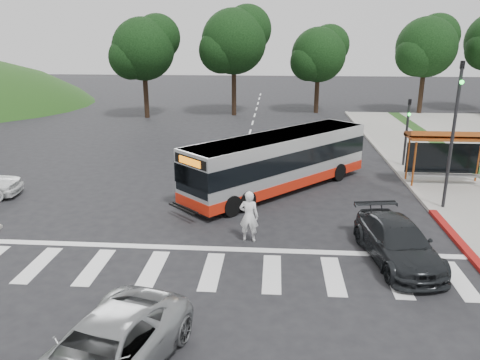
# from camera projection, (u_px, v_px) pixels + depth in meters

# --- Properties ---
(ground) EXTENTS (140.00, 140.00, 0.00)m
(ground) POSITION_uv_depth(u_px,v_px,m) (227.00, 216.00, 20.31)
(ground) COLOR black
(ground) RESTS_ON ground
(sidewalk_east) EXTENTS (4.00, 40.00, 0.12)m
(sidewalk_east) POSITION_uv_depth(u_px,v_px,m) (430.00, 169.00, 27.10)
(sidewalk_east) COLOR gray
(sidewalk_east) RESTS_ON ground
(curb_east) EXTENTS (0.30, 40.00, 0.15)m
(curb_east) POSITION_uv_depth(u_px,v_px,m) (395.00, 168.00, 27.25)
(curb_east) COLOR #9E9991
(curb_east) RESTS_ON ground
(curb_east_red) EXTENTS (0.32, 6.00, 0.15)m
(curb_east_red) POSITION_uv_depth(u_px,v_px,m) (457.00, 240.00, 17.74)
(curb_east_red) COLOR maroon
(curb_east_red) RESTS_ON ground
(crosswalk_ladder) EXTENTS (18.00, 2.60, 0.01)m
(crosswalk_ladder) POSITION_uv_depth(u_px,v_px,m) (212.00, 271.00, 15.56)
(crosswalk_ladder) COLOR silver
(crosswalk_ladder) RESTS_ON ground
(bus_shelter) EXTENTS (4.20, 1.60, 2.86)m
(bus_shelter) POSITION_uv_depth(u_px,v_px,m) (449.00, 141.00, 23.68)
(bus_shelter) COLOR #A14B1A
(bus_shelter) RESTS_ON sidewalk_east
(traffic_signal_ne_tall) EXTENTS (0.18, 0.37, 6.50)m
(traffic_signal_ne_tall) POSITION_uv_depth(u_px,v_px,m) (454.00, 124.00, 19.87)
(traffic_signal_ne_tall) COLOR black
(traffic_signal_ne_tall) RESTS_ON ground
(traffic_signal_ne_short) EXTENTS (0.18, 0.37, 4.00)m
(traffic_signal_ne_short) POSITION_uv_depth(u_px,v_px,m) (407.00, 126.00, 26.95)
(traffic_signal_ne_short) COLOR black
(traffic_signal_ne_short) RESTS_ON ground
(tree_ne_a) EXTENTS (6.16, 5.74, 9.30)m
(tree_ne_a) POSITION_uv_depth(u_px,v_px,m) (427.00, 46.00, 43.91)
(tree_ne_a) COLOR black
(tree_ne_a) RESTS_ON parking_lot
(tree_north_a) EXTENTS (6.60, 6.15, 10.17)m
(tree_north_a) POSITION_uv_depth(u_px,v_px,m) (235.00, 40.00, 43.16)
(tree_north_a) COLOR black
(tree_north_a) RESTS_ON ground
(tree_north_b) EXTENTS (5.72, 5.33, 8.43)m
(tree_north_b) POSITION_uv_depth(u_px,v_px,m) (319.00, 54.00, 44.85)
(tree_north_b) COLOR black
(tree_north_b) RESTS_ON ground
(tree_north_c) EXTENTS (6.16, 5.74, 9.30)m
(tree_north_c) POSITION_uv_depth(u_px,v_px,m) (144.00, 48.00, 42.02)
(tree_north_c) COLOR black
(tree_north_c) RESTS_ON ground
(transit_bus) EXTENTS (9.19, 9.53, 2.81)m
(transit_bus) POSITION_uv_depth(u_px,v_px,m) (279.00, 163.00, 23.26)
(transit_bus) COLOR #ABAEB0
(transit_bus) RESTS_ON ground
(pedestrian) EXTENTS (0.78, 0.56, 2.00)m
(pedestrian) POSITION_uv_depth(u_px,v_px,m) (249.00, 216.00, 17.56)
(pedestrian) COLOR white
(pedestrian) RESTS_ON ground
(dark_sedan) EXTENTS (2.69, 5.06, 1.40)m
(dark_sedan) POSITION_uv_depth(u_px,v_px,m) (397.00, 242.00, 16.10)
(dark_sedan) COLOR black
(dark_sedan) RESTS_ON ground
(silver_suv_south) EXTENTS (3.62, 5.57, 1.43)m
(silver_suv_south) POSITION_uv_depth(u_px,v_px,m) (103.00, 354.00, 10.46)
(silver_suv_south) COLOR #96999A
(silver_suv_south) RESTS_ON ground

